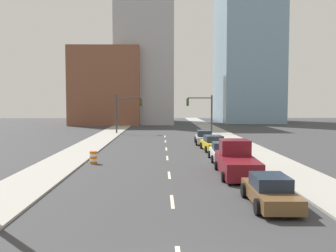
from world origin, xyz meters
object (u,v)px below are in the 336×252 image
object	(u,v)px
sedan_white	(223,152)
pickup_truck_maroon	(236,161)
sedan_brown	(270,191)
sedan_yellow	(213,144)
traffic_signal_right	(204,109)
traffic_signal_left	(124,109)
traffic_barrel	(93,157)
sedan_silver	(204,138)

from	to	relation	value
sedan_white	pickup_truck_maroon	bearing A→B (deg)	-89.08
sedan_brown	sedan_yellow	size ratio (longest dim) A/B	0.97
traffic_signal_right	pickup_truck_maroon	xyz separation A→B (m)	(-1.54, -31.35, -2.78)
traffic_signal_right	pickup_truck_maroon	distance (m)	31.51
traffic_signal_right	pickup_truck_maroon	bearing A→B (deg)	-92.80
traffic_signal_left	pickup_truck_maroon	distance (m)	33.10
traffic_signal_left	traffic_signal_right	distance (m)	11.76
traffic_signal_right	traffic_barrel	bearing A→B (deg)	-113.20
traffic_barrel	sedan_white	xyz separation A→B (m)	(10.05, 1.45, 0.18)
traffic_signal_right	sedan_silver	size ratio (longest dim) A/B	1.29
sedan_brown	traffic_signal_left	bearing A→B (deg)	106.41
sedan_yellow	traffic_signal_right	bearing A→B (deg)	83.30
sedan_white	sedan_yellow	xyz separation A→B (m)	(0.12, 6.14, 0.00)
traffic_signal_right	sedan_silver	bearing A→B (deg)	-96.48
sedan_white	sedan_brown	bearing A→B (deg)	-88.10
traffic_barrel	traffic_signal_right	bearing A→B (deg)	66.80
sedan_brown	sedan_silver	size ratio (longest dim) A/B	1.07
pickup_truck_maroon	sedan_silver	world-z (taller)	pickup_truck_maroon
sedan_brown	sedan_yellow	bearing A→B (deg)	90.95
traffic_signal_left	sedan_white	distance (m)	27.52
sedan_brown	traffic_barrel	bearing A→B (deg)	132.12
traffic_signal_right	pickup_truck_maroon	size ratio (longest dim) A/B	0.89
sedan_yellow	sedan_brown	bearing A→B (deg)	-93.25
traffic_signal_right	sedan_yellow	bearing A→B (deg)	-93.88
traffic_barrel	sedan_silver	bearing A→B (deg)	52.67
traffic_signal_left	pickup_truck_maroon	world-z (taller)	traffic_signal_left
traffic_signal_left	sedan_silver	world-z (taller)	traffic_signal_left
pickup_truck_maroon	sedan_silver	xyz separation A→B (m)	(-0.03, 17.57, -0.18)
sedan_yellow	pickup_truck_maroon	bearing A→B (deg)	-93.94
sedan_brown	sedan_white	xyz separation A→B (m)	(0.02, 13.09, 0.01)
sedan_white	sedan_yellow	bearing A→B (deg)	90.85
traffic_signal_left	sedan_yellow	xyz separation A→B (m)	(10.46, -19.19, -3.00)
sedan_brown	sedan_silver	world-z (taller)	sedan_silver
traffic_signal_left	sedan_brown	size ratio (longest dim) A/B	1.20
traffic_signal_left	traffic_barrel	xyz separation A→B (m)	(0.29, -26.78, -3.18)
pickup_truck_maroon	traffic_signal_left	bearing A→B (deg)	110.34
traffic_signal_right	sedan_brown	distance (m)	38.57
sedan_brown	sedan_yellow	world-z (taller)	sedan_yellow
traffic_signal_right	sedan_silver	distance (m)	14.18
sedan_silver	pickup_truck_maroon	bearing A→B (deg)	-87.56
sedan_yellow	sedan_white	bearing A→B (deg)	-93.97
traffic_signal_left	sedan_white	xyz separation A→B (m)	(10.34, -25.33, -3.00)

